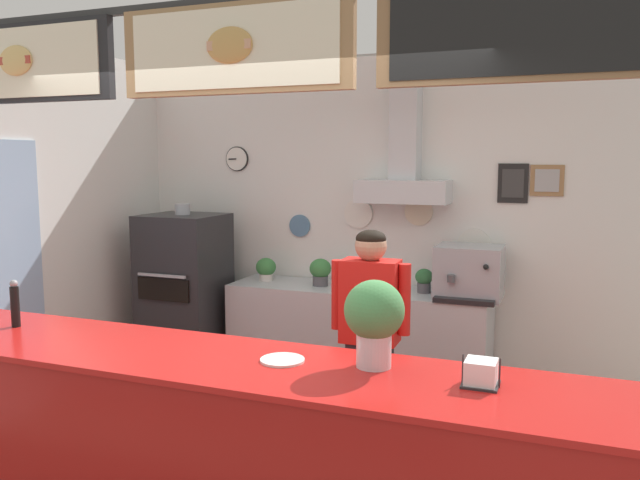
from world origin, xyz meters
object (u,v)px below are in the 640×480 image
at_px(potted_basil, 368,277).
at_px(pepper_grinder, 15,304).
at_px(shop_worker, 370,338).
at_px(condiment_plate, 282,360).
at_px(pizza_oven, 185,295).
at_px(basil_vase, 374,319).
at_px(napkin_holder, 481,374).
at_px(potted_sage, 320,271).
at_px(potted_rosemary, 424,280).
at_px(espresso_machine, 469,272).
at_px(potted_thyme, 266,268).

bearing_deg(potted_basil, pepper_grinder, -118.27).
distance_m(shop_worker, condiment_plate, 1.22).
relative_size(pizza_oven, shop_worker, 1.02).
xyz_separation_m(potted_basil, pepper_grinder, (-1.36, -2.53, 0.19)).
distance_m(basil_vase, napkin_holder, 0.54).
height_order(shop_worker, potted_sage, shop_worker).
bearing_deg(potted_rosemary, napkin_holder, -72.64).
bearing_deg(espresso_machine, potted_rosemary, 171.91).
relative_size(pizza_oven, espresso_machine, 3.06).
bearing_deg(espresso_machine, shop_worker, -107.79).
relative_size(pizza_oven, napkin_holder, 9.92).
bearing_deg(potted_thyme, napkin_holder, -48.39).
relative_size(potted_thyme, napkin_holder, 1.30).
bearing_deg(condiment_plate, shop_worker, 86.27).
height_order(potted_basil, potted_sage, potted_sage).
distance_m(potted_sage, pepper_grinder, 2.71).
height_order(potted_thyme, pepper_grinder, pepper_grinder).
distance_m(shop_worker, pepper_grinder, 2.17).
relative_size(pepper_grinder, napkin_holder, 1.70).
height_order(espresso_machine, pepper_grinder, pepper_grinder).
distance_m(pepper_grinder, condiment_plate, 1.72).
xyz_separation_m(espresso_machine, potted_basil, (-0.87, -0.00, -0.10)).
distance_m(shop_worker, potted_sage, 1.63).
distance_m(pizza_oven, potted_rosemary, 2.23).
xyz_separation_m(potted_rosemary, basil_vase, (0.31, -2.53, 0.28)).
xyz_separation_m(potted_thyme, basil_vase, (1.81, -2.53, 0.28)).
xyz_separation_m(shop_worker, potted_basil, (-0.43, 1.35, 0.15)).
bearing_deg(potted_basil, pizza_oven, -171.76).
bearing_deg(pepper_grinder, shop_worker, 33.33).
bearing_deg(pizza_oven, potted_sage, 11.57).
bearing_deg(shop_worker, pizza_oven, -28.88).
xyz_separation_m(potted_rosemary, pepper_grinder, (-1.85, -2.59, 0.19)).
xyz_separation_m(pizza_oven, potted_thyme, (0.70, 0.31, 0.25)).
height_order(potted_basil, basil_vase, basil_vase).
xyz_separation_m(potted_basil, potted_thyme, (-1.02, 0.06, -0.00)).
distance_m(potted_thyme, condiment_plate, 2.95).
distance_m(potted_rosemary, potted_thyme, 1.50).
xyz_separation_m(espresso_machine, potted_rosemary, (-0.38, 0.05, -0.10)).
height_order(shop_worker, basil_vase, shop_worker).
bearing_deg(potted_thyme, pizza_oven, -156.18).
bearing_deg(espresso_machine, napkin_holder, -80.45).
bearing_deg(napkin_holder, basil_vase, 171.74).
bearing_deg(pepper_grinder, potted_rosemary, 54.52).
xyz_separation_m(espresso_machine, potted_thyme, (-1.88, 0.06, -0.10)).
relative_size(espresso_machine, basil_vase, 1.28).
bearing_deg(napkin_holder, potted_rosemary, 107.36).
xyz_separation_m(pepper_grinder, condiment_plate, (1.72, -0.02, -0.13)).
relative_size(pizza_oven, basil_vase, 3.91).
distance_m(espresso_machine, napkin_holder, 2.58).
relative_size(pepper_grinder, condiment_plate, 1.28).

